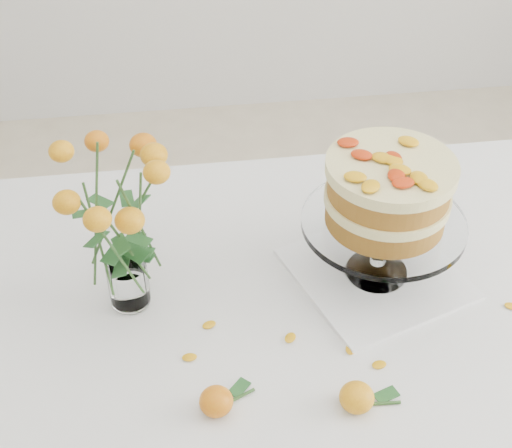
{
  "coord_description": "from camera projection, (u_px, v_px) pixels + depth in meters",
  "views": [
    {
      "loc": [
        -0.29,
        -0.92,
        1.72
      ],
      "look_at": [
        -0.16,
        0.03,
        0.92
      ],
      "focal_mm": 50.0,
      "sensor_mm": 36.0,
      "label": 1
    }
  ],
  "objects": [
    {
      "name": "stray_petal_f",
      "position": [
        511.0,
        306.0,
        1.32
      ],
      "size": [
        0.03,
        0.02,
        0.0
      ],
      "primitive_type": "ellipsoid",
      "color": "#EAA10E",
      "rests_on": "table"
    },
    {
      "name": "stray_petal_e",
      "position": [
        189.0,
        357.0,
        1.23
      ],
      "size": [
        0.03,
        0.02,
        0.0
      ],
      "primitive_type": "ellipsoid",
      "color": "#EAA10E",
      "rests_on": "table"
    },
    {
      "name": "rose_vase",
      "position": [
        117.0,
        212.0,
        1.19
      ],
      "size": [
        0.31,
        0.31,
        0.37
      ],
      "rotation": [
        0.0,
        0.0,
        0.37
      ],
      "color": "white",
      "rests_on": "table"
    },
    {
      "name": "stray_petal_c",
      "position": [
        379.0,
        365.0,
        1.22
      ],
      "size": [
        0.03,
        0.02,
        0.0
      ],
      "primitive_type": "ellipsoid",
      "color": "#EAA10E",
      "rests_on": "table"
    },
    {
      "name": "stray_petal_a",
      "position": [
        290.0,
        338.0,
        1.26
      ],
      "size": [
        0.03,
        0.02,
        0.0
      ],
      "primitive_type": "ellipsoid",
      "color": "#EAA10E",
      "rests_on": "table"
    },
    {
      "name": "cake_stand",
      "position": [
        387.0,
        198.0,
        1.26
      ],
      "size": [
        0.3,
        0.3,
        0.27
      ],
      "rotation": [
        0.0,
        0.0,
        -0.28
      ],
      "color": "white",
      "rests_on": "napkin"
    },
    {
      "name": "table",
      "position": [
        340.0,
        321.0,
        1.4
      ],
      "size": [
        1.43,
        0.93,
        0.76
      ],
      "color": "tan",
      "rests_on": "ground"
    },
    {
      "name": "loose_rose_far",
      "position": [
        216.0,
        401.0,
        1.13
      ],
      "size": [
        0.09,
        0.06,
        0.05
      ],
      "rotation": [
        0.0,
        0.0,
        0.43
      ],
      "color": "#D55A0A",
      "rests_on": "table"
    },
    {
      "name": "stray_petal_d",
      "position": [
        209.0,
        325.0,
        1.29
      ],
      "size": [
        0.03,
        0.02,
        0.0
      ],
      "primitive_type": "ellipsoid",
      "color": "#EAA10E",
      "rests_on": "table"
    },
    {
      "name": "loose_rose_near",
      "position": [
        357.0,
        397.0,
        1.14
      ],
      "size": [
        0.1,
        0.06,
        0.05
      ],
      "rotation": [
        0.0,
        0.0,
        -0.06
      ],
      "color": "#F0A414",
      "rests_on": "table"
    },
    {
      "name": "stray_petal_b",
      "position": [
        351.0,
        349.0,
        1.24
      ],
      "size": [
        0.03,
        0.02,
        0.0
      ],
      "primitive_type": "ellipsoid",
      "color": "#EAA10E",
      "rests_on": "table"
    },
    {
      "name": "napkin",
      "position": [
        376.0,
        274.0,
        1.38
      ],
      "size": [
        0.37,
        0.37,
        0.01
      ],
      "primitive_type": "cube",
      "rotation": [
        0.0,
        0.0,
        0.33
      ],
      "color": "white",
      "rests_on": "table"
    }
  ]
}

